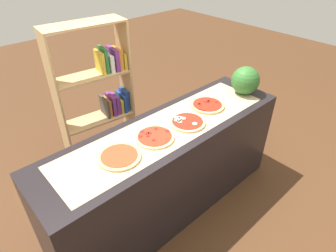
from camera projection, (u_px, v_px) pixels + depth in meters
ground_plane at (168, 204)px, 2.83m from camera, size 12.00×12.00×0.00m
counter at (168, 170)px, 2.57m from camera, size 2.25×0.63×0.91m
parchment_paper at (168, 128)px, 2.31m from camera, size 1.92×0.49×0.00m
pizza_plain_0 at (119, 156)px, 2.01m from camera, size 0.31×0.31×0.02m
pizza_pepperoni_1 at (155, 137)px, 2.19m from camera, size 0.31×0.31×0.02m
pizza_mozzarella_2 at (187, 122)px, 2.36m from camera, size 0.30×0.30×0.03m
pizza_pepperoni_3 at (207, 105)px, 2.59m from camera, size 0.31×0.31×0.03m
watermelon at (245, 80)px, 2.73m from camera, size 0.27×0.27×0.27m
bookshelf at (105, 100)px, 3.09m from camera, size 0.81×0.37×1.54m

